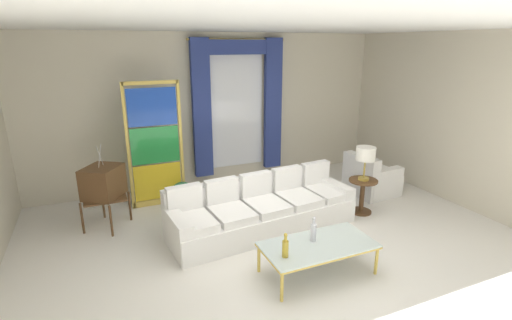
{
  "coord_description": "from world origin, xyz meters",
  "views": [
    {
      "loc": [
        -2.25,
        -4.26,
        2.78
      ],
      "look_at": [
        -0.01,
        0.9,
        1.05
      ],
      "focal_mm": 26.54,
      "sensor_mm": 36.0,
      "label": 1
    }
  ],
  "objects_px": {
    "bottle_blue_decanter": "(313,231)",
    "couch_white_long": "(261,210)",
    "coffee_table": "(318,246)",
    "table_lamp_brass": "(366,155)",
    "bottle_crystal_tall": "(285,248)",
    "armchair_white": "(370,180)",
    "stained_glass_divider": "(155,148)",
    "vintage_tv": "(103,183)",
    "round_side_table": "(362,193)",
    "peacock_figurine": "(184,195)"
  },
  "relations": [
    {
      "from": "armchair_white",
      "to": "round_side_table",
      "type": "relative_size",
      "value": 1.48
    },
    {
      "from": "coffee_table",
      "to": "table_lamp_brass",
      "type": "bearing_deg",
      "value": 36.58
    },
    {
      "from": "bottle_blue_decanter",
      "to": "table_lamp_brass",
      "type": "bearing_deg",
      "value": 34.22
    },
    {
      "from": "couch_white_long",
      "to": "table_lamp_brass",
      "type": "bearing_deg",
      "value": -5.33
    },
    {
      "from": "bottle_blue_decanter",
      "to": "bottle_crystal_tall",
      "type": "bearing_deg",
      "value": -159.05
    },
    {
      "from": "bottle_crystal_tall",
      "to": "table_lamp_brass",
      "type": "bearing_deg",
      "value": 31.5
    },
    {
      "from": "coffee_table",
      "to": "bottle_blue_decanter",
      "type": "distance_m",
      "value": 0.19
    },
    {
      "from": "bottle_blue_decanter",
      "to": "peacock_figurine",
      "type": "relative_size",
      "value": 0.55
    },
    {
      "from": "stained_glass_divider",
      "to": "vintage_tv",
      "type": "bearing_deg",
      "value": -147.98
    },
    {
      "from": "vintage_tv",
      "to": "armchair_white",
      "type": "bearing_deg",
      "value": -6.63
    },
    {
      "from": "bottle_blue_decanter",
      "to": "armchair_white",
      "type": "height_order",
      "value": "armchair_white"
    },
    {
      "from": "coffee_table",
      "to": "vintage_tv",
      "type": "relative_size",
      "value": 1.05
    },
    {
      "from": "bottle_crystal_tall",
      "to": "round_side_table",
      "type": "distance_m",
      "value": 2.56
    },
    {
      "from": "peacock_figurine",
      "to": "table_lamp_brass",
      "type": "bearing_deg",
      "value": -27.81
    },
    {
      "from": "coffee_table",
      "to": "peacock_figurine",
      "type": "bearing_deg",
      "value": 111.7
    },
    {
      "from": "armchair_white",
      "to": "round_side_table",
      "type": "xyz_separation_m",
      "value": [
        -0.69,
        -0.63,
        0.07
      ]
    },
    {
      "from": "round_side_table",
      "to": "couch_white_long",
      "type": "bearing_deg",
      "value": 174.67
    },
    {
      "from": "table_lamp_brass",
      "to": "coffee_table",
      "type": "bearing_deg",
      "value": -143.42
    },
    {
      "from": "couch_white_long",
      "to": "bottle_crystal_tall",
      "type": "xyz_separation_m",
      "value": [
        -0.37,
        -1.51,
        0.22
      ]
    },
    {
      "from": "armchair_white",
      "to": "bottle_blue_decanter",
      "type": "bearing_deg",
      "value": -143.22
    },
    {
      "from": "couch_white_long",
      "to": "bottle_blue_decanter",
      "type": "xyz_separation_m",
      "value": [
        0.13,
        -1.32,
        0.24
      ]
    },
    {
      "from": "peacock_figurine",
      "to": "table_lamp_brass",
      "type": "height_order",
      "value": "table_lamp_brass"
    },
    {
      "from": "couch_white_long",
      "to": "table_lamp_brass",
      "type": "height_order",
      "value": "table_lamp_brass"
    },
    {
      "from": "round_side_table",
      "to": "coffee_table",
      "type": "bearing_deg",
      "value": -143.42
    },
    {
      "from": "stained_glass_divider",
      "to": "bottle_blue_decanter",
      "type": "bearing_deg",
      "value": -63.7
    },
    {
      "from": "bottle_crystal_tall",
      "to": "vintage_tv",
      "type": "distance_m",
      "value": 3.12
    },
    {
      "from": "bottle_crystal_tall",
      "to": "vintage_tv",
      "type": "height_order",
      "value": "vintage_tv"
    },
    {
      "from": "couch_white_long",
      "to": "stained_glass_divider",
      "type": "relative_size",
      "value": 1.36
    },
    {
      "from": "bottle_blue_decanter",
      "to": "coffee_table",
      "type": "bearing_deg",
      "value": -77.29
    },
    {
      "from": "bottle_crystal_tall",
      "to": "table_lamp_brass",
      "type": "distance_m",
      "value": 2.61
    },
    {
      "from": "bottle_crystal_tall",
      "to": "armchair_white",
      "type": "relative_size",
      "value": 0.34
    },
    {
      "from": "vintage_tv",
      "to": "peacock_figurine",
      "type": "xyz_separation_m",
      "value": [
        1.29,
        0.27,
        -0.51
      ]
    },
    {
      "from": "couch_white_long",
      "to": "coffee_table",
      "type": "bearing_deg",
      "value": -84.01
    },
    {
      "from": "couch_white_long",
      "to": "round_side_table",
      "type": "height_order",
      "value": "couch_white_long"
    },
    {
      "from": "coffee_table",
      "to": "bottle_crystal_tall",
      "type": "height_order",
      "value": "bottle_crystal_tall"
    },
    {
      "from": "table_lamp_brass",
      "to": "round_side_table",
      "type": "bearing_deg",
      "value": 180.0
    },
    {
      "from": "bottle_crystal_tall",
      "to": "armchair_white",
      "type": "bearing_deg",
      "value": 34.41
    },
    {
      "from": "couch_white_long",
      "to": "coffee_table",
      "type": "relative_size",
      "value": 2.12
    },
    {
      "from": "stained_glass_divider",
      "to": "bottle_crystal_tall",
      "type": "bearing_deg",
      "value": -73.12
    },
    {
      "from": "couch_white_long",
      "to": "stained_glass_divider",
      "type": "bearing_deg",
      "value": 129.6
    },
    {
      "from": "coffee_table",
      "to": "table_lamp_brass",
      "type": "height_order",
      "value": "table_lamp_brass"
    },
    {
      "from": "vintage_tv",
      "to": "round_side_table",
      "type": "xyz_separation_m",
      "value": [
        4.02,
        -1.17,
        -0.37
      ]
    },
    {
      "from": "bottle_blue_decanter",
      "to": "couch_white_long",
      "type": "bearing_deg",
      "value": 95.52
    },
    {
      "from": "coffee_table",
      "to": "bottle_crystal_tall",
      "type": "bearing_deg",
      "value": -169.06
    },
    {
      "from": "armchair_white",
      "to": "peacock_figurine",
      "type": "distance_m",
      "value": 3.52
    },
    {
      "from": "coffee_table",
      "to": "vintage_tv",
      "type": "xyz_separation_m",
      "value": [
        -2.35,
        2.41,
        0.35
      ]
    },
    {
      "from": "coffee_table",
      "to": "couch_white_long",
      "type": "bearing_deg",
      "value": 95.99
    },
    {
      "from": "bottle_crystal_tall",
      "to": "table_lamp_brass",
      "type": "relative_size",
      "value": 0.53
    },
    {
      "from": "couch_white_long",
      "to": "vintage_tv",
      "type": "distance_m",
      "value": 2.46
    },
    {
      "from": "couch_white_long",
      "to": "armchair_white",
      "type": "relative_size",
      "value": 3.38
    }
  ]
}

